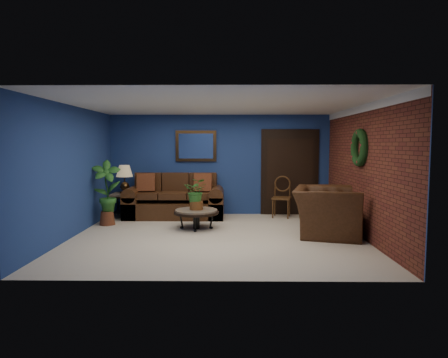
{
  "coord_description": "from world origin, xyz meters",
  "views": [
    {
      "loc": [
        0.23,
        -7.52,
        1.77
      ],
      "look_at": [
        0.13,
        0.55,
        1.06
      ],
      "focal_mm": 32.0,
      "sensor_mm": 36.0,
      "label": 1
    }
  ],
  "objects_px": {
    "coffee_table": "(196,212)",
    "table_lamp": "(125,176)",
    "sofa": "(175,203)",
    "armchair": "(327,211)",
    "end_table": "(125,199)",
    "side_chair": "(282,194)"
  },
  "relations": [
    {
      "from": "sofa",
      "to": "armchair",
      "type": "relative_size",
      "value": 1.66
    },
    {
      "from": "table_lamp",
      "to": "sofa",
      "type": "bearing_deg",
      "value": 1.83
    },
    {
      "from": "coffee_table",
      "to": "table_lamp",
      "type": "bearing_deg",
      "value": 144.34
    },
    {
      "from": "coffee_table",
      "to": "end_table",
      "type": "distance_m",
      "value": 2.27
    },
    {
      "from": "side_chair",
      "to": "armchair",
      "type": "height_order",
      "value": "side_chair"
    },
    {
      "from": "side_chair",
      "to": "armchair",
      "type": "distance_m",
      "value": 2.03
    },
    {
      "from": "side_chair",
      "to": "armchair",
      "type": "relative_size",
      "value": 0.7
    },
    {
      "from": "table_lamp",
      "to": "coffee_table",
      "type": "bearing_deg",
      "value": -35.66
    },
    {
      "from": "end_table",
      "to": "coffee_table",
      "type": "bearing_deg",
      "value": -35.66
    },
    {
      "from": "sofa",
      "to": "armchair",
      "type": "distance_m",
      "value": 3.75
    },
    {
      "from": "sofa",
      "to": "table_lamp",
      "type": "xyz_separation_m",
      "value": [
        -1.22,
        -0.04,
        0.66
      ]
    },
    {
      "from": "table_lamp",
      "to": "side_chair",
      "type": "distance_m",
      "value": 3.84
    },
    {
      "from": "table_lamp",
      "to": "side_chair",
      "type": "bearing_deg",
      "value": 1.07
    },
    {
      "from": "sofa",
      "to": "table_lamp",
      "type": "distance_m",
      "value": 1.38
    },
    {
      "from": "end_table",
      "to": "side_chair",
      "type": "xyz_separation_m",
      "value": [
        3.81,
        0.07,
        0.12
      ]
    },
    {
      "from": "sofa",
      "to": "armchair",
      "type": "bearing_deg",
      "value": -30.4
    },
    {
      "from": "sofa",
      "to": "end_table",
      "type": "distance_m",
      "value": 1.22
    },
    {
      "from": "table_lamp",
      "to": "armchair",
      "type": "height_order",
      "value": "table_lamp"
    },
    {
      "from": "sofa",
      "to": "table_lamp",
      "type": "height_order",
      "value": "table_lamp"
    },
    {
      "from": "sofa",
      "to": "table_lamp",
      "type": "bearing_deg",
      "value": -178.17
    },
    {
      "from": "end_table",
      "to": "side_chair",
      "type": "bearing_deg",
      "value": 1.07
    },
    {
      "from": "end_table",
      "to": "table_lamp",
      "type": "xyz_separation_m",
      "value": [
        0.0,
        0.0,
        0.56
      ]
    }
  ]
}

